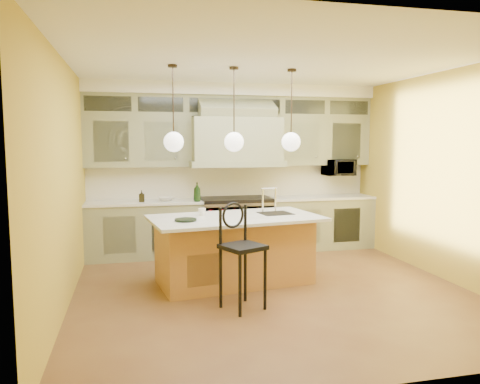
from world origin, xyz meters
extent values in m
plane|color=brown|center=(0.00, 0.00, 0.00)|extent=(5.00, 5.00, 0.00)
plane|color=white|center=(0.00, 0.00, 2.90)|extent=(5.00, 5.00, 0.00)
plane|color=gold|center=(0.00, 2.50, 1.45)|extent=(5.00, 0.00, 5.00)
plane|color=gold|center=(0.00, -2.50, 1.45)|extent=(5.00, 0.00, 5.00)
plane|color=gold|center=(-2.50, 0.00, 1.45)|extent=(0.00, 5.00, 5.00)
plane|color=gold|center=(2.50, 0.00, 1.45)|extent=(0.00, 5.00, 5.00)
cube|color=gray|center=(-1.55, 2.17, 0.45)|extent=(1.90, 0.65, 0.90)
cube|color=gray|center=(1.55, 2.17, 0.45)|extent=(1.90, 0.65, 0.90)
cube|color=white|center=(-1.55, 2.17, 0.92)|extent=(1.90, 0.68, 0.04)
cube|color=white|center=(1.55, 2.17, 0.92)|extent=(1.90, 0.68, 0.04)
cube|color=silver|center=(0.00, 2.48, 1.22)|extent=(5.00, 0.04, 0.56)
cube|color=gray|center=(-1.62, 2.33, 1.93)|extent=(1.75, 0.35, 0.85)
cube|color=gray|center=(1.62, 2.33, 1.93)|extent=(1.75, 0.35, 0.85)
cube|color=gray|center=(0.00, 2.15, 1.95)|extent=(1.50, 0.70, 0.75)
cube|color=gray|center=(0.00, 2.15, 1.55)|extent=(1.60, 0.76, 0.10)
cube|color=#333833|center=(0.00, 2.33, 2.53)|extent=(5.00, 0.35, 0.35)
cube|color=white|center=(0.00, 2.31, 2.80)|extent=(5.00, 0.47, 0.20)
cube|color=silver|center=(0.00, 2.15, 0.45)|extent=(1.20, 0.70, 0.90)
cube|color=black|center=(0.00, 2.15, 0.93)|extent=(1.20, 0.70, 0.06)
cube|color=silver|center=(0.00, 1.83, 0.78)|extent=(1.20, 0.06, 0.14)
cube|color=#AE7C3E|center=(-0.40, 0.45, 0.44)|extent=(2.12, 1.23, 0.88)
cube|color=white|center=(-0.39, 0.40, 0.90)|extent=(2.40, 1.51, 0.04)
cube|color=black|center=(0.21, 0.54, 0.90)|extent=(0.48, 0.44, 0.05)
cylinder|color=black|center=(-0.61, -0.81, 0.35)|extent=(0.04, 0.04, 0.71)
cylinder|color=black|center=(-0.28, -0.66, 0.35)|extent=(0.04, 0.04, 0.71)
cylinder|color=black|center=(-0.76, -0.48, 0.35)|extent=(0.04, 0.04, 0.71)
cylinder|color=black|center=(-0.43, -0.33, 0.35)|extent=(0.04, 0.04, 0.71)
cube|color=black|center=(-0.52, -0.57, 0.73)|extent=(0.57, 0.57, 0.05)
torus|color=black|center=(-0.60, -0.40, 1.07)|extent=(0.29, 0.16, 0.31)
imported|color=black|center=(1.95, 2.25, 1.45)|extent=(0.54, 0.37, 0.30)
imported|color=black|center=(-0.70, 1.92, 1.10)|extent=(0.13, 0.14, 0.32)
imported|color=black|center=(-1.59, 2.09, 1.04)|extent=(0.09, 0.09, 0.19)
imported|color=silver|center=(-1.19, 2.15, 0.97)|extent=(0.30, 0.30, 0.06)
imported|color=white|center=(-0.82, 0.60, 0.97)|extent=(0.11, 0.11, 0.10)
cylinder|color=#2D2319|center=(-1.20, 0.45, 2.88)|extent=(0.12, 0.12, 0.03)
cylinder|color=#2D2319|center=(-1.20, 0.45, 2.44)|extent=(0.02, 0.02, 0.93)
sphere|color=white|center=(-1.20, 0.45, 1.92)|extent=(0.26, 0.26, 0.26)
cylinder|color=#2D2319|center=(-0.40, 0.45, 2.88)|extent=(0.12, 0.12, 0.03)
cylinder|color=#2D2319|center=(-0.40, 0.45, 2.44)|extent=(0.02, 0.02, 0.93)
sphere|color=white|center=(-0.40, 0.45, 1.92)|extent=(0.26, 0.26, 0.26)
cylinder|color=#2D2319|center=(0.40, 0.45, 2.88)|extent=(0.12, 0.12, 0.03)
cylinder|color=#2D2319|center=(0.40, 0.45, 2.44)|extent=(0.02, 0.02, 0.93)
sphere|color=white|center=(0.40, 0.45, 1.92)|extent=(0.26, 0.26, 0.26)
camera|label=1|loc=(-1.74, -5.67, 1.93)|focal=35.00mm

